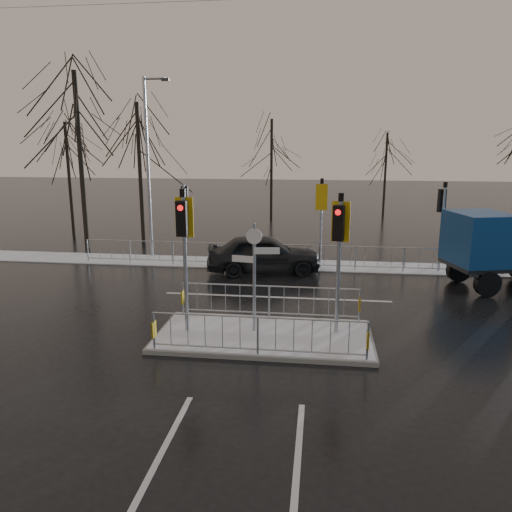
# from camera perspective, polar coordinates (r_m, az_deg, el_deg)

# --- Properties ---
(ground) EXTENTS (120.00, 120.00, 0.00)m
(ground) POSITION_cam_1_polar(r_m,az_deg,el_deg) (14.15, 0.91, -9.39)
(ground) COLOR black
(ground) RESTS_ON ground
(snow_verge) EXTENTS (30.00, 2.00, 0.04)m
(snow_verge) POSITION_cam_1_polar(r_m,az_deg,el_deg) (22.31, 3.42, -0.97)
(snow_verge) COLOR white
(snow_verge) RESTS_ON ground
(lane_markings) EXTENTS (8.00, 11.38, 0.01)m
(lane_markings) POSITION_cam_1_polar(r_m,az_deg,el_deg) (13.84, 0.75, -9.89)
(lane_markings) COLOR silver
(lane_markings) RESTS_ON ground
(traffic_island) EXTENTS (6.00, 3.04, 4.15)m
(traffic_island) POSITION_cam_1_polar(r_m,az_deg,el_deg) (14.02, 0.88, -7.89)
(traffic_island) COLOR slate
(traffic_island) RESTS_ON ground
(far_kerb_fixtures) EXTENTS (18.00, 0.65, 3.83)m
(far_kerb_fixtures) POSITION_cam_1_polar(r_m,az_deg,el_deg) (21.57, 4.14, 1.26)
(far_kerb_fixtures) COLOR #969CA4
(far_kerb_fixtures) RESTS_ON ground
(car_far_lane) EXTENTS (5.00, 2.76, 1.61)m
(car_far_lane) POSITION_cam_1_polar(r_m,az_deg,el_deg) (20.80, 0.89, 0.25)
(car_far_lane) COLOR black
(car_far_lane) RESTS_ON ground
(flatbed_truck) EXTENTS (6.54, 3.74, 2.86)m
(flatbed_truck) POSITION_cam_1_polar(r_m,az_deg,el_deg) (20.56, 26.08, 0.81)
(flatbed_truck) COLOR black
(flatbed_truck) RESTS_ON ground
(tree_near_a) EXTENTS (4.75, 4.75, 8.97)m
(tree_near_a) POSITION_cam_1_polar(r_m,az_deg,el_deg) (26.83, -19.67, 13.79)
(tree_near_a) COLOR black
(tree_near_a) RESTS_ON ground
(tree_near_b) EXTENTS (4.00, 4.00, 7.55)m
(tree_near_b) POSITION_cam_1_polar(r_m,az_deg,el_deg) (27.21, -13.26, 12.13)
(tree_near_b) COLOR black
(tree_near_b) RESTS_ON ground
(tree_near_c) EXTENTS (3.50, 3.50, 6.61)m
(tree_near_c) POSITION_cam_1_polar(r_m,az_deg,el_deg) (29.97, -20.73, 10.46)
(tree_near_c) COLOR black
(tree_near_c) RESTS_ON ground
(tree_far_a) EXTENTS (3.75, 3.75, 7.08)m
(tree_far_a) POSITION_cam_1_polar(r_m,az_deg,el_deg) (35.18, 1.79, 12.04)
(tree_far_a) COLOR black
(tree_far_a) RESTS_ON ground
(tree_far_b) EXTENTS (3.25, 3.25, 6.14)m
(tree_far_b) POSITION_cam_1_polar(r_m,az_deg,el_deg) (37.30, 14.64, 10.70)
(tree_far_b) COLOR black
(tree_far_b) RESTS_ON ground
(street_lamp_left) EXTENTS (1.25, 0.18, 8.20)m
(street_lamp_left) POSITION_cam_1_polar(r_m,az_deg,el_deg) (23.87, -12.13, 10.54)
(street_lamp_left) COLOR #969CA4
(street_lamp_left) RESTS_ON ground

